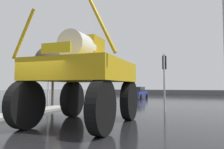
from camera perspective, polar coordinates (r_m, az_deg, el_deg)
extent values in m
plane|color=black|center=(23.85, 7.32, -7.03)|extent=(120.00, 120.00, 0.00)
cube|color=#9E9B93|center=(12.84, -24.15, -9.82)|extent=(1.35, 8.64, 0.15)
cylinder|color=black|center=(11.38, -10.71, -6.61)|extent=(0.40, 1.86, 1.86)
cylinder|color=black|center=(10.15, 4.75, -7.08)|extent=(0.40, 1.86, 1.86)
cylinder|color=black|center=(8.61, -22.49, -7.56)|extent=(0.40, 1.86, 1.86)
cylinder|color=black|center=(6.92, -2.78, -8.93)|extent=(0.40, 1.86, 1.86)
cube|color=gold|center=(9.12, -7.66, 0.82)|extent=(3.64, 4.14, 0.87)
cube|color=#A98611|center=(9.62, -6.43, 6.60)|extent=(1.12, 1.23, 1.13)
cylinder|color=silver|center=(8.73, -9.45, 7.67)|extent=(1.15, 1.28, 1.14)
cylinder|color=gold|center=(8.75, -23.10, 10.17)|extent=(1.03, 0.13, 1.89)
cylinder|color=gold|center=(7.01, -2.66, 13.28)|extent=(1.02, 0.13, 1.90)
cube|color=yellow|center=(7.43, -15.18, 7.12)|extent=(1.17, 0.05, 0.36)
cube|color=navy|center=(27.64, 6.98, -5.41)|extent=(2.05, 4.23, 0.70)
cube|color=#23282D|center=(27.48, 6.88, -4.02)|extent=(1.74, 2.23, 0.64)
cylinder|color=black|center=(29.19, 6.20, -5.74)|extent=(0.23, 0.61, 0.60)
cylinder|color=black|center=(28.70, 9.43, -5.76)|extent=(0.23, 0.61, 0.60)
cylinder|color=black|center=(26.65, 4.35, -5.99)|extent=(0.23, 0.61, 0.60)
cylinder|color=black|center=(26.11, 7.87, -6.03)|extent=(0.23, 0.61, 0.60)
cylinder|color=#A8AAAF|center=(16.55, -17.03, -2.45)|extent=(0.11, 0.11, 3.58)
cube|color=black|center=(16.78, -16.52, 1.87)|extent=(0.24, 0.32, 0.84)
sphere|color=#390503|center=(16.96, -16.13, 2.73)|extent=(0.17, 0.17, 0.17)
sphere|color=#3C2403|center=(16.94, -16.14, 1.82)|extent=(0.17, 0.17, 0.17)
sphere|color=green|center=(16.91, -16.15, 0.91)|extent=(0.17, 0.17, 0.17)
cylinder|color=#A8AAAF|center=(13.34, 14.14, -2.24)|extent=(0.11, 0.11, 3.63)
cube|color=black|center=(13.63, 14.15, 3.21)|extent=(0.24, 0.32, 0.84)
sphere|color=#390503|center=(13.85, 14.22, 4.23)|extent=(0.17, 0.17, 0.17)
sphere|color=#3C2403|center=(13.82, 14.23, 3.12)|extent=(0.17, 0.17, 0.17)
sphere|color=green|center=(13.79, 14.25, 2.01)|extent=(0.17, 0.17, 0.17)
cylinder|color=#473828|center=(25.87, -15.96, -3.02)|extent=(0.27, 0.27, 3.26)
ellipsoid|color=brown|center=(26.05, -15.86, 3.82)|extent=(4.20, 4.20, 3.57)
cube|color=#59595B|center=(40.41, 12.43, -4.74)|extent=(27.60, 0.24, 0.90)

